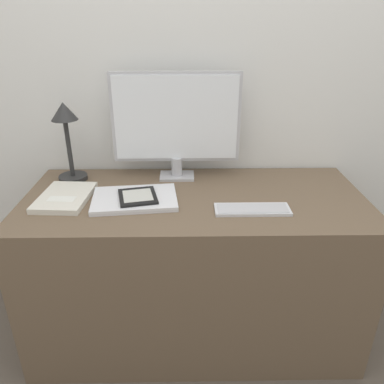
{
  "coord_description": "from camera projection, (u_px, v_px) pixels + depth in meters",
  "views": [
    {
      "loc": [
        -0.03,
        -1.16,
        1.38
      ],
      "look_at": [
        -0.01,
        0.14,
        0.77
      ],
      "focal_mm": 35.0,
      "sensor_mm": 36.0,
      "label": 1
    }
  ],
  "objects": [
    {
      "name": "ground_plane",
      "position": [
        195.0,
        365.0,
        1.63
      ],
      "size": [
        10.0,
        10.0,
        0.0
      ],
      "primitive_type": "plane",
      "color": "brown"
    },
    {
      "name": "wall_back",
      "position": [
        193.0,
        62.0,
        1.64
      ],
      "size": [
        3.6,
        0.05,
        2.4
      ],
      "color": "silver",
      "rests_on": "ground_plane"
    },
    {
      "name": "desk",
      "position": [
        194.0,
        267.0,
        1.69
      ],
      "size": [
        1.4,
        0.62,
        0.71
      ],
      "color": "brown",
      "rests_on": "ground_plane"
    },
    {
      "name": "monitor",
      "position": [
        176.0,
        122.0,
        1.62
      ],
      "size": [
        0.56,
        0.11,
        0.47
      ],
      "color": "#B7B7BC",
      "rests_on": "desk"
    },
    {
      "name": "keyboard",
      "position": [
        252.0,
        209.0,
        1.42
      ],
      "size": [
        0.29,
        0.1,
        0.01
      ],
      "color": "silver",
      "rests_on": "desk"
    },
    {
      "name": "laptop",
      "position": [
        135.0,
        199.0,
        1.5
      ],
      "size": [
        0.35,
        0.26,
        0.02
      ],
      "color": "silver",
      "rests_on": "desk"
    },
    {
      "name": "ereader",
      "position": [
        138.0,
        196.0,
        1.48
      ],
      "size": [
        0.18,
        0.19,
        0.01
      ],
      "color": "black",
      "rests_on": "laptop"
    },
    {
      "name": "desk_lamp",
      "position": [
        66.0,
        130.0,
        1.61
      ],
      "size": [
        0.13,
        0.13,
        0.35
      ],
      "color": "#282828",
      "rests_on": "desk"
    },
    {
      "name": "notebook",
      "position": [
        65.0,
        197.0,
        1.51
      ],
      "size": [
        0.21,
        0.28,
        0.02
      ],
      "color": "silver",
      "rests_on": "desk"
    }
  ]
}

